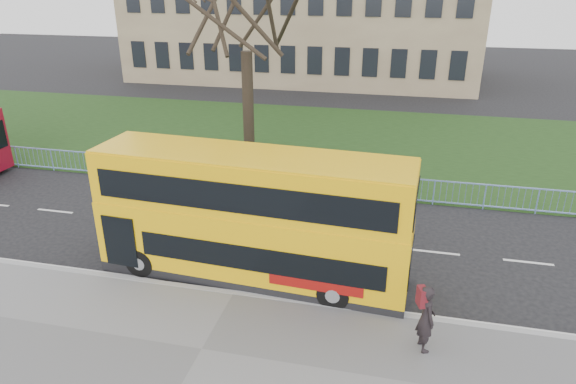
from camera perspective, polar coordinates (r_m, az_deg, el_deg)
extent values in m
plane|color=black|center=(17.01, -4.35, -8.53)|extent=(120.00, 120.00, 0.00)
cube|color=#949597|center=(15.74, -6.03, -11.17)|extent=(80.00, 0.20, 0.14)
cube|color=#1A3613|center=(29.79, 3.72, 5.74)|extent=(80.00, 15.40, 0.08)
cube|color=#FFBD0A|center=(16.08, -3.93, -5.46)|extent=(9.74, 2.86, 1.79)
cube|color=#FFBD0A|center=(15.61, -4.03, -2.09)|extent=(9.74, 2.86, 0.31)
cube|color=#FFBD0A|center=(15.23, -4.13, 1.17)|extent=(9.69, 2.81, 1.60)
cube|color=black|center=(14.94, -3.46, -7.55)|extent=(7.41, 0.48, 0.78)
cube|color=black|center=(14.29, -5.69, -0.76)|extent=(8.83, 0.57, 0.87)
cylinder|color=black|center=(17.05, -16.09, -7.52)|extent=(0.97, 0.31, 0.95)
cylinder|color=black|center=(14.97, 5.05, -11.24)|extent=(0.97, 0.31, 0.95)
imported|color=black|center=(13.54, 15.09, -13.37)|extent=(0.63, 0.77, 1.83)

